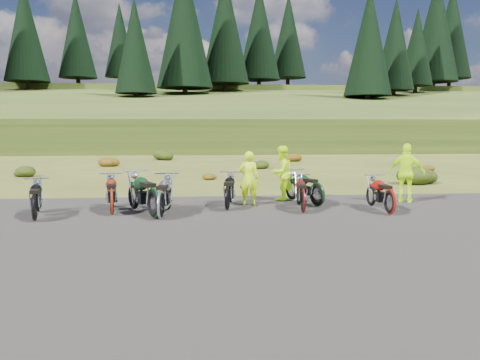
{
  "coord_description": "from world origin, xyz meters",
  "views": [
    {
      "loc": [
        -0.63,
        -11.53,
        2.35
      ],
      "look_at": [
        0.43,
        1.53,
        0.86
      ],
      "focal_mm": 35.0,
      "sensor_mm": 36.0,
      "label": 1
    }
  ],
  "objects": [
    {
      "name": "hill_slope",
      "position": [
        0.0,
        50.0,
        0.0
      ],
      "size": [
        300.0,
        45.97,
        9.37
      ],
      "primitive_type": null,
      "rotation": [
        0.14,
        0.0,
        0.0
      ],
      "color": "#293D14",
      "rests_on": "ground"
    },
    {
      "name": "gravel_pad",
      "position": [
        0.0,
        -2.0,
        0.0
      ],
      "size": [
        20.0,
        12.0,
        0.04
      ],
      "primitive_type": "cube",
      "color": "black",
      "rests_on": "ground"
    },
    {
      "name": "shrub_6",
      "position": [
        5.4,
        19.8,
        0.38
      ],
      "size": [
        1.3,
        1.3,
        0.77
      ],
      "primitive_type": "ellipsoid",
      "color": "#6A370D",
      "rests_on": "ground"
    },
    {
      "name": "motorcycle_5",
      "position": [
        0.05,
        1.32,
        0.0
      ],
      "size": [
        0.92,
        2.01,
        1.01
      ],
      "primitive_type": null,
      "rotation": [
        0.0,
        0.0,
        1.43
      ],
      "color": "black",
      "rests_on": "ground"
    },
    {
      "name": "hill_plateau",
      "position": [
        0.0,
        110.0,
        0.0
      ],
      "size": [
        300.0,
        90.0,
        9.17
      ],
      "primitive_type": "cube",
      "color": "#293D14",
      "rests_on": "ground"
    },
    {
      "name": "conifer_26",
      "position": [
        21.0,
        49.0,
        13.37
      ],
      "size": [
        6.16,
        6.16,
        16.0
      ],
      "color": "black",
      "rests_on": "ground"
    },
    {
      "name": "shrub_3",
      "position": [
        -3.3,
        21.9,
        0.46
      ],
      "size": [
        1.56,
        1.56,
        0.92
      ],
      "primitive_type": "ellipsoid",
      "color": "black",
      "rests_on": "ground"
    },
    {
      "name": "motorcycle_3",
      "position": [
        -1.69,
        0.21,
        0.0
      ],
      "size": [
        0.84,
        2.12,
        1.09
      ],
      "primitive_type": null,
      "rotation": [
        0.0,
        0.0,
        1.5
      ],
      "color": "#ADADB2",
      "rests_on": "ground"
    },
    {
      "name": "conifer_20",
      "position": [
        -15.0,
        75.0,
        17.65
      ],
      "size": [
        5.72,
        5.72,
        15.0
      ],
      "color": "black",
      "rests_on": "ground"
    },
    {
      "name": "shrub_7",
      "position": [
        8.3,
        7.1,
        0.46
      ],
      "size": [
        1.56,
        1.56,
        0.92
      ],
      "primitive_type": "ellipsoid",
      "color": "black",
      "rests_on": "ground"
    },
    {
      "name": "conifer_21",
      "position": [
        -9.0,
        50.0,
        12.56
      ],
      "size": [
        5.28,
        5.28,
        14.0
      ],
      "color": "black",
      "rests_on": "ground"
    },
    {
      "name": "shrub_5",
      "position": [
        2.5,
        14.5,
        0.31
      ],
      "size": [
        1.03,
        1.03,
        0.61
      ],
      "primitive_type": "ellipsoid",
      "color": "black",
      "rests_on": "ground"
    },
    {
      "name": "conifer_23",
      "position": [
        3.0,
        62.0,
        17.47
      ],
      "size": [
        7.48,
        7.48,
        19.0
      ],
      "color": "black",
      "rests_on": "ground"
    },
    {
      "name": "ground",
      "position": [
        0.0,
        0.0,
        0.0
      ],
      "size": [
        300.0,
        300.0,
        0.0
      ],
      "primitive_type": "plane",
      "color": "#414918",
      "rests_on": "ground"
    },
    {
      "name": "shrub_1",
      "position": [
        -9.1,
        11.3,
        0.31
      ],
      "size": [
        1.03,
        1.03,
        0.61
      ],
      "primitive_type": "ellipsoid",
      "color": "black",
      "rests_on": "ground"
    },
    {
      "name": "motorcycle_6",
      "position": [
        4.34,
        0.39,
        0.0
      ],
      "size": [
        0.7,
        1.91,
        0.99
      ],
      "primitive_type": null,
      "rotation": [
        0.0,
        0.0,
        1.61
      ],
      "color": "#9A0E0B",
      "rests_on": "ground"
    },
    {
      "name": "person_middle",
      "position": [
        0.74,
        2.16,
        0.8
      ],
      "size": [
        0.63,
        0.46,
        1.61
      ],
      "primitive_type": "imported",
      "rotation": [
        0.0,
        0.0,
        3.0
      ],
      "color": "#C4F70D",
      "rests_on": "ground"
    },
    {
      "name": "conifer_19",
      "position": [
        -21.0,
        69.0,
        17.36
      ],
      "size": [
        6.16,
        6.16,
        16.0
      ],
      "color": "black",
      "rests_on": "ground"
    },
    {
      "name": "shrub_8",
      "position": [
        11.2,
        12.4,
        0.23
      ],
      "size": [
        0.77,
        0.77,
        0.45
      ],
      "primitive_type": "ellipsoid",
      "color": "#6A370D",
      "rests_on": "ground"
    },
    {
      "name": "shrub_2",
      "position": [
        -6.2,
        16.6,
        0.38
      ],
      "size": [
        1.3,
        1.3,
        0.77
      ],
      "primitive_type": "ellipsoid",
      "color": "#6A370D",
      "rests_on": "ground"
    },
    {
      "name": "conifer_22",
      "position": [
        -3.0,
        56.0,
        16.77
      ],
      "size": [
        7.92,
        7.92,
        20.0
      ],
      "color": "black",
      "rests_on": "ground"
    },
    {
      "name": "conifer_25",
      "position": [
        15.0,
        74.0,
        18.66
      ],
      "size": [
        6.6,
        6.6,
        17.0
      ],
      "color": "black",
      "rests_on": "ground"
    },
    {
      "name": "conifer_28",
      "position": [
        33.0,
        61.0,
        14.76
      ],
      "size": [
        5.28,
        5.28,
        14.0
      ],
      "color": "black",
      "rests_on": "ground"
    },
    {
      "name": "conifer_29",
      "position": [
        39.0,
        67.0,
        18.97
      ],
      "size": [
        7.92,
        7.92,
        20.0
      ],
      "color": "black",
      "rests_on": "ground"
    },
    {
      "name": "person_right_b",
      "position": [
        5.63,
        2.29,
        0.91
      ],
      "size": [
        1.15,
        0.9,
        1.82
      ],
      "primitive_type": "imported",
      "rotation": [
        0.0,
        0.0,
        2.64
      ],
      "color": "#C4F70D",
      "rests_on": "ground"
    },
    {
      "name": "conifer_24",
      "position": [
        9.0,
        68.0,
        18.16
      ],
      "size": [
        7.04,
        7.04,
        18.0
      ],
      "color": "black",
      "rests_on": "ground"
    },
    {
      "name": "person_right_a",
      "position": [
        1.87,
        3.08,
        0.86
      ],
      "size": [
        1.06,
        1.04,
        1.72
      ],
      "primitive_type": "imported",
      "rotation": [
        0.0,
        0.0,
        3.86
      ],
      "color": "#C4F70D",
      "rests_on": "ground"
    },
    {
      "name": "conifer_27",
      "position": [
        27.0,
        55.0,
        14.06
      ],
      "size": [
        5.72,
        5.72,
        15.0
      ],
      "color": "black",
      "rests_on": "ground"
    },
    {
      "name": "motorcycle_0",
      "position": [
        -4.78,
        0.22,
        0.0
      ],
      "size": [
        1.09,
        1.99,
        0.99
      ],
      "primitive_type": null,
      "rotation": [
        0.0,
        0.0,
        1.82
      ],
      "color": "black",
      "rests_on": "ground"
    },
    {
      "name": "conifer_30",
      "position": [
        45.0,
        73.0,
        19.66
      ],
      "size": [
        7.48,
        7.48,
        19.0
      ],
      "color": "black",
      "rests_on": "ground"
    },
    {
      "name": "shrub_4",
      "position": [
        -0.4,
        9.2,
        0.23
      ],
      "size": [
        0.77,
        0.77,
        0.45
      ],
      "primitive_type": "ellipsoid",
      "color": "#6A370D",
      "rests_on": "ground"
    },
    {
      "name": "motorcycle_4",
      "position": [
        2.08,
        0.76,
        0.0
      ],
      "size": [
        0.82,
        1.92,
        0.98
      ],
      "primitive_type": null,
      "rotation": [
        0.0,
        0.0,
        1.46
      ],
      "color": "#4C0C0C",
      "rests_on": "ground"
    },
    {
      "name": "motorcycle_7",
      "position": [
        2.72,
        1.8,
        0.0
      ],
      "size": [
        1.39,
        2.06,
        1.03
      ],
      "primitive_type": null,
      "rotation": [
        0.0,
        0.0,
        1.98
      ],
      "color": "black",
      "rests_on": "ground"
    },
    {
      "name": "motorcycle_1",
      "position": [
        -3.03,
        0.93,
        0.0
      ],
      "size": [
        1.03,
        2.07,
        1.03
      ],
      "primitive_type": null,
      "rotation": [
        0.0,
        0.0,
        1.76
      ],
      "color": "maroon",
      "rests_on": "ground"
    },
    {
      "name": "conifer_18",
      "position": [
        -27.0,
        63.0,
        16.66
      ],
      "size": [
        6.6,
        6.6,
        17.0
      ],
      "color": "black",
      "rests_on": "ground"
    },
    {
      "name": "motorcycle_2",
      "position": [
        -1.88,
        0.34,
        0.0
      ],
      "size": [
        1.69,
        2.32,
        1.17
      ],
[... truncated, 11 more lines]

